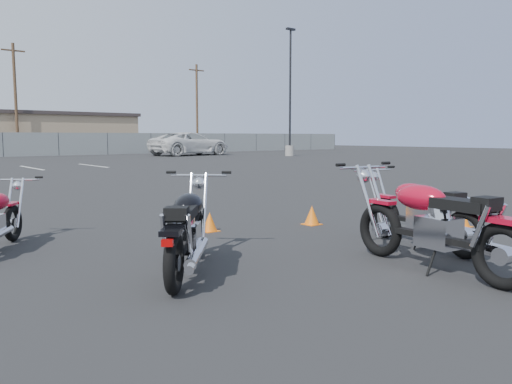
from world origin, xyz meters
TOP-DOWN VIEW (x-y plane):
  - ground at (0.00, 0.00)m, footprint 120.00×120.00m
  - motorcycle_second_black at (-1.84, -0.72)m, footprint 1.73×1.92m
  - motorcycle_third_red at (1.34, -1.59)m, footprint 0.93×2.15m
  - motorcycle_rear_red at (0.38, -2.38)m, footprint 0.93×2.40m
  - training_cone_near at (1.44, 0.60)m, footprint 0.27×0.27m
  - training_cone_far at (3.24, -1.15)m, footprint 0.27×0.27m
  - training_cone_extra at (-0.27, 1.20)m, footprint 0.26×0.26m
  - light_pole_east at (21.81, 23.18)m, footprint 0.80×0.70m
  - tan_building_east at (10.00, 44.00)m, footprint 14.40×9.40m
  - utility_pole_c at (6.00, 39.00)m, footprint 1.80×0.24m
  - utility_pole_d at (24.00, 40.00)m, footprint 1.80×0.24m
  - white_van at (16.42, 29.08)m, footprint 3.85×7.94m

SIDE VIEW (x-z plane):
  - ground at x=0.00m, z-range 0.00..0.00m
  - training_cone_extra at x=-0.27m, z-range 0.00..0.30m
  - training_cone_far at x=3.24m, z-range 0.00..0.32m
  - training_cone_near at x=1.44m, z-range 0.00..0.32m
  - motorcycle_third_red at x=1.34m, z-range -0.05..1.01m
  - motorcycle_second_black at x=-1.84m, z-range -0.05..1.02m
  - motorcycle_rear_red at x=0.38m, z-range -0.05..1.12m
  - white_van at x=16.42m, z-range 0.00..2.91m
  - tan_building_east at x=10.00m, z-range 0.01..3.71m
  - light_pole_east at x=21.81m, z-range -2.36..7.30m
  - utility_pole_c at x=6.00m, z-range 0.19..9.19m
  - utility_pole_d at x=24.00m, z-range 0.19..9.19m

